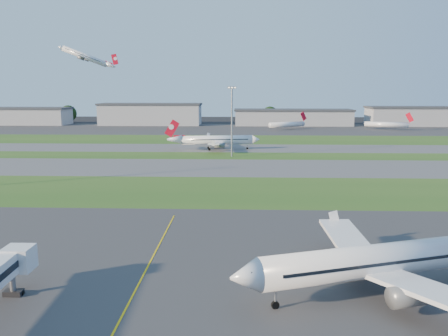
{
  "coord_description": "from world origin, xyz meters",
  "views": [
    {
      "loc": [
        17.84,
        -53.02,
        24.7
      ],
      "look_at": [
        14.34,
        45.17,
        7.0
      ],
      "focal_mm": 35.0,
      "sensor_mm": 36.0,
      "label": 1
    }
  ],
  "objects_px": {
    "airliner_parked": "(382,261)",
    "mini_jet_far": "(387,124)",
    "mini_jet_near": "(287,124)",
    "airliner_taxiing": "(216,140)",
    "light_mast_centre": "(232,117)"
  },
  "relations": [
    {
      "from": "mini_jet_near",
      "to": "light_mast_centre",
      "type": "distance_m",
      "value": 118.21
    },
    {
      "from": "airliner_taxiing",
      "to": "mini_jet_far",
      "type": "distance_m",
      "value": 139.16
    },
    {
      "from": "airliner_parked",
      "to": "mini_jet_near",
      "type": "xyz_separation_m",
      "value": [
        12.3,
        223.4,
        -0.96
      ]
    },
    {
      "from": "airliner_parked",
      "to": "mini_jet_near",
      "type": "distance_m",
      "value": 223.74
    },
    {
      "from": "airliner_parked",
      "to": "airliner_taxiing",
      "type": "relative_size",
      "value": 1.03
    },
    {
      "from": "airliner_taxiing",
      "to": "airliner_parked",
      "type": "bearing_deg",
      "value": 94.08
    },
    {
      "from": "airliner_parked",
      "to": "mini_jet_far",
      "type": "relative_size",
      "value": 1.39
    },
    {
      "from": "mini_jet_near",
      "to": "mini_jet_far",
      "type": "height_order",
      "value": "same"
    },
    {
      "from": "airliner_taxiing",
      "to": "mini_jet_far",
      "type": "height_order",
      "value": "airliner_taxiing"
    },
    {
      "from": "mini_jet_near",
      "to": "light_mast_centre",
      "type": "xyz_separation_m",
      "value": [
        -32.53,
        -113.06,
        11.53
      ]
    },
    {
      "from": "mini_jet_near",
      "to": "airliner_taxiing",
      "type": "bearing_deg",
      "value": -143.73
    },
    {
      "from": "airliner_parked",
      "to": "light_mast_centre",
      "type": "xyz_separation_m",
      "value": [
        -20.23,
        110.34,
        10.57
      ]
    },
    {
      "from": "airliner_parked",
      "to": "mini_jet_far",
      "type": "distance_m",
      "value": 236.63
    },
    {
      "from": "airliner_taxiing",
      "to": "light_mast_centre",
      "type": "distance_m",
      "value": 22.81
    },
    {
      "from": "airliner_parked",
      "to": "airliner_taxiing",
      "type": "distance_m",
      "value": 132.03
    }
  ]
}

